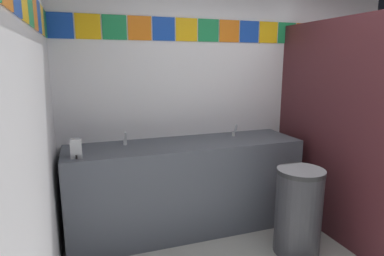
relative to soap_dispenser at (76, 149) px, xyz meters
name	(u,v)px	position (x,y,z in m)	size (l,w,h in m)	color
wall_back	(236,93)	(1.70, 0.53, 0.35)	(3.78, 0.09, 2.64)	silver
wall_side	(11,147)	(-0.23, -1.24, 0.35)	(0.09, 3.46, 2.64)	silver
vanity_counter	(186,186)	(1.00, 0.19, -0.52)	(2.27, 0.61, 0.90)	#4C515B
faucet_left	(125,140)	(0.43, 0.27, -0.03)	(0.04, 0.10, 0.14)	silver
faucet_right	(234,132)	(1.57, 0.27, -0.03)	(0.04, 0.10, 0.14)	silver
soap_dispenser	(76,149)	(0.00, 0.00, 0.00)	(0.09, 0.09, 0.16)	#B7BABF
stall_divider	(365,135)	(2.44, -0.56, 0.05)	(0.92, 1.57, 2.06)	#471E23
toilet	(340,185)	(2.78, 0.01, -0.67)	(0.39, 0.49, 0.74)	white
trash_bin	(298,211)	(1.81, -0.53, -0.59)	(0.41, 0.41, 0.77)	#333338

